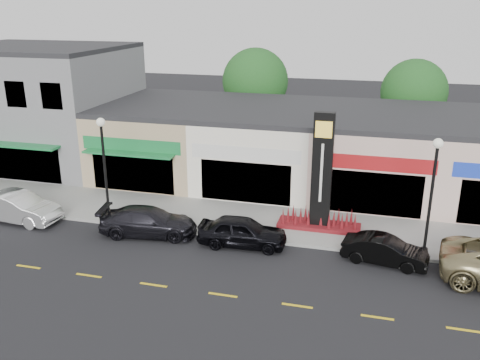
{
  "coord_description": "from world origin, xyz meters",
  "views": [
    {
      "loc": [
        5.19,
        -19.9,
        11.03
      ],
      "look_at": [
        -1.14,
        4.0,
        2.42
      ],
      "focal_mm": 38.0,
      "sensor_mm": 36.0,
      "label": 1
    }
  ],
  "objects_px": {
    "car_white_van": "(17,207)",
    "car_black_conv": "(385,250)",
    "lamp_east_near": "(432,186)",
    "car_black_sedan": "(242,232)",
    "car_dark_sedan": "(148,222)",
    "lamp_west_near": "(104,159)",
    "pylon_sign": "(321,189)"
  },
  "relations": [
    {
      "from": "car_white_van",
      "to": "car_black_conv",
      "type": "relative_size",
      "value": 1.26
    },
    {
      "from": "lamp_east_near",
      "to": "car_black_sedan",
      "type": "xyz_separation_m",
      "value": [
        -8.36,
        -1.01,
        -2.75
      ]
    },
    {
      "from": "car_dark_sedan",
      "to": "car_black_conv",
      "type": "xyz_separation_m",
      "value": [
        11.47,
        -0.05,
        -0.09
      ]
    },
    {
      "from": "lamp_west_near",
      "to": "car_black_sedan",
      "type": "bearing_deg",
      "value": -7.51
    },
    {
      "from": "pylon_sign",
      "to": "car_white_van",
      "type": "bearing_deg",
      "value": -169.37
    },
    {
      "from": "car_dark_sedan",
      "to": "car_white_van",
      "type": "bearing_deg",
      "value": 83.11
    },
    {
      "from": "pylon_sign",
      "to": "car_white_van",
      "type": "distance_m",
      "value": 16.03
    },
    {
      "from": "pylon_sign",
      "to": "car_black_conv",
      "type": "xyz_separation_m",
      "value": [
        3.24,
        -2.78,
        -1.65
      ]
    },
    {
      "from": "lamp_west_near",
      "to": "lamp_east_near",
      "type": "distance_m",
      "value": 16.0
    },
    {
      "from": "car_black_sedan",
      "to": "car_white_van",
      "type": "bearing_deg",
      "value": 87.74
    },
    {
      "from": "lamp_west_near",
      "to": "car_black_sedan",
      "type": "height_order",
      "value": "lamp_west_near"
    },
    {
      "from": "lamp_west_near",
      "to": "car_black_conv",
      "type": "height_order",
      "value": "lamp_west_near"
    },
    {
      "from": "car_black_sedan",
      "to": "car_black_conv",
      "type": "relative_size",
      "value": 1.13
    },
    {
      "from": "car_black_conv",
      "to": "car_white_van",
      "type": "bearing_deg",
      "value": 100.26
    },
    {
      "from": "car_white_van",
      "to": "car_dark_sedan",
      "type": "xyz_separation_m",
      "value": [
        7.46,
        0.21,
        -0.08
      ]
    },
    {
      "from": "lamp_west_near",
      "to": "car_dark_sedan",
      "type": "relative_size",
      "value": 1.12
    },
    {
      "from": "lamp_west_near",
      "to": "car_dark_sedan",
      "type": "xyz_separation_m",
      "value": [
        2.77,
        -1.04,
        -2.77
      ]
    },
    {
      "from": "lamp_east_near",
      "to": "car_dark_sedan",
      "type": "xyz_separation_m",
      "value": [
        -13.23,
        -1.04,
        -2.77
      ]
    },
    {
      "from": "car_white_van",
      "to": "car_black_sedan",
      "type": "bearing_deg",
      "value": -84.4
    },
    {
      "from": "lamp_east_near",
      "to": "pylon_sign",
      "type": "relative_size",
      "value": 0.91
    },
    {
      "from": "lamp_west_near",
      "to": "car_black_sedan",
      "type": "distance_m",
      "value": 8.18
    },
    {
      "from": "lamp_west_near",
      "to": "car_dark_sedan",
      "type": "bearing_deg",
      "value": -20.49
    },
    {
      "from": "lamp_west_near",
      "to": "lamp_east_near",
      "type": "xyz_separation_m",
      "value": [
        16.0,
        0.0,
        0.0
      ]
    },
    {
      "from": "lamp_east_near",
      "to": "car_black_conv",
      "type": "bearing_deg",
      "value": -148.4
    },
    {
      "from": "car_black_sedan",
      "to": "car_black_conv",
      "type": "height_order",
      "value": "car_black_sedan"
    },
    {
      "from": "car_dark_sedan",
      "to": "car_black_sedan",
      "type": "bearing_deg",
      "value": -98.14
    },
    {
      "from": "car_white_van",
      "to": "car_black_sedan",
      "type": "relative_size",
      "value": 1.11
    },
    {
      "from": "lamp_west_near",
      "to": "car_dark_sedan",
      "type": "distance_m",
      "value": 4.05
    },
    {
      "from": "car_dark_sedan",
      "to": "car_black_sedan",
      "type": "relative_size",
      "value": 1.14
    },
    {
      "from": "pylon_sign",
      "to": "car_white_van",
      "type": "relative_size",
      "value": 1.26
    },
    {
      "from": "car_black_sedan",
      "to": "pylon_sign",
      "type": "bearing_deg",
      "value": -54.6
    },
    {
      "from": "lamp_east_near",
      "to": "car_dark_sedan",
      "type": "height_order",
      "value": "lamp_east_near"
    }
  ]
}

